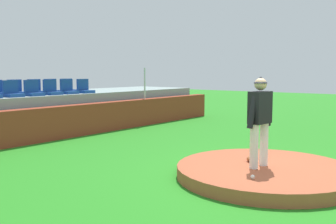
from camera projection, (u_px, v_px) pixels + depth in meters
ground_plane at (265, 178)px, 7.45m from camera, size 60.00×60.00×0.00m
pitchers_mound at (265, 172)px, 7.44m from camera, size 3.43×3.43×0.23m
pitcher at (260, 115)px, 7.28m from camera, size 0.75×0.31×1.73m
baseball at (253, 177)px, 6.54m from camera, size 0.07×0.07×0.07m
fielding_glove at (252, 159)px, 7.78m from camera, size 0.36×0.35×0.11m
brick_barrier at (52, 123)px, 11.58m from camera, size 16.43×0.40×1.00m
fence_post_right at (145, 83)px, 14.79m from camera, size 0.06×0.06×1.20m
bleacher_platform at (16, 114)px, 12.76m from camera, size 15.83×3.03×1.29m
stadium_chair_2 at (12, 92)px, 11.55m from camera, size 0.48×0.44×0.50m
stadium_chair_3 at (33, 91)px, 12.08m from camera, size 0.48×0.44×0.50m
stadium_chair_4 at (52, 90)px, 12.63m from camera, size 0.48×0.44×0.50m
stadium_chair_5 at (68, 89)px, 13.17m from camera, size 0.48×0.44×0.50m
stadium_chair_6 at (85, 89)px, 13.69m from camera, size 0.48×0.44×0.50m
stadium_chair_10 at (16, 90)px, 12.59m from camera, size 0.48×0.44×0.50m
stadium_chair_11 at (36, 89)px, 13.16m from camera, size 0.48×0.44×0.50m
stadium_chair_12 at (52, 89)px, 13.72m from camera, size 0.48×0.44×0.50m
stadium_chair_13 at (68, 88)px, 14.25m from camera, size 0.48×0.44×0.50m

